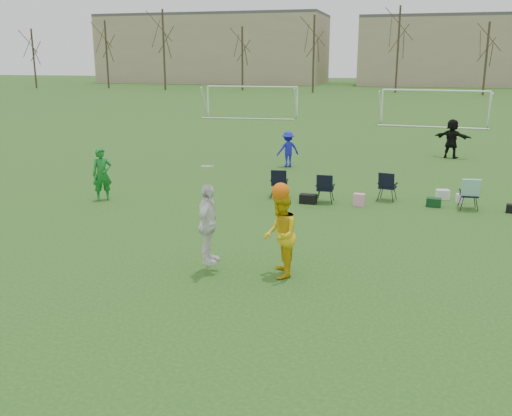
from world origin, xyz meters
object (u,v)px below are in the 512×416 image
(fielder_blue, at_px, (288,149))
(goal_mid, at_px, (435,97))
(fielder_black, at_px, (452,138))
(fielder_green_near, at_px, (102,174))
(center_contest, at_px, (252,230))
(goal_left, at_px, (252,93))

(fielder_blue, height_order, goal_mid, goal_mid)
(fielder_black, bearing_deg, goal_mid, -67.80)
(fielder_blue, bearing_deg, goal_mid, -144.13)
(goal_mid, bearing_deg, fielder_green_near, -109.17)
(center_contest, bearing_deg, goal_left, 105.69)
(center_contest, relative_size, goal_mid, 0.33)
(center_contest, bearing_deg, goal_mid, 81.67)
(fielder_black, distance_m, goal_left, 21.85)
(fielder_blue, height_order, goal_left, goal_left)
(fielder_green_near, distance_m, goal_left, 28.39)
(fielder_blue, distance_m, goal_left, 21.99)
(goal_left, bearing_deg, center_contest, -79.31)
(fielder_black, distance_m, goal_mid, 14.43)
(fielder_green_near, distance_m, fielder_black, 16.62)
(fielder_green_near, xyz_separation_m, goal_left, (-2.77, 28.23, 1.05))
(fielder_green_near, distance_m, fielder_blue, 8.88)
(fielder_green_near, xyz_separation_m, center_contest, (6.62, -5.22, 0.15))
(fielder_blue, xyz_separation_m, fielder_black, (7.00, 4.28, 0.15))
(fielder_black, xyz_separation_m, goal_left, (-14.43, 16.38, 1.00))
(fielder_black, bearing_deg, center_contest, 94.07)
(fielder_black, relative_size, center_contest, 0.76)
(center_contest, bearing_deg, fielder_black, 73.57)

